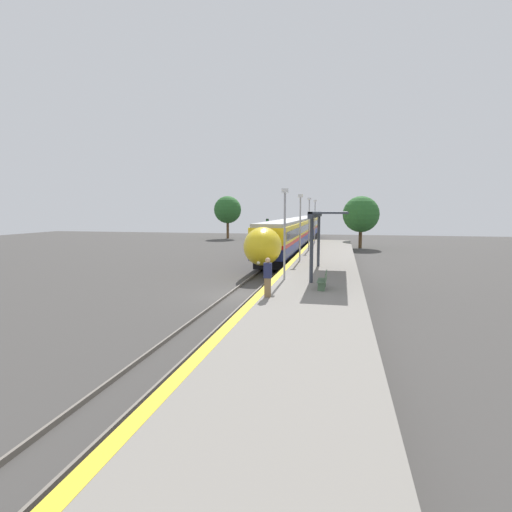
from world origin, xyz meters
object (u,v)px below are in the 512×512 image
Objects in this scene: platform_bench at (324,280)px; lamppost_far at (309,220)px; train at (297,231)px; railway_signal at (267,232)px; person_waiting at (268,276)px; lamppost_near at (285,228)px; lamppost_mid at (300,223)px; lamppost_farthest at (315,218)px.

lamppost_far is (-2.33, 19.45, 2.50)m from platform_bench.
railway_signal is at bearing -109.83° from train.
person_waiting is 0.35× the size of lamppost_far.
lamppost_near is 1.00× the size of lamppost_mid.
lamppost_mid and lamppost_far have the same top height.
railway_signal is (-7.39, 24.26, 1.00)m from platform_bench.
lamppost_farthest reaches higher than platform_bench.
lamppost_mid is at bearing -69.24° from railway_signal.
lamppost_near is at bearing -90.00° from lamppost_far.
person_waiting is 27.15m from railway_signal.
railway_signal is 0.77× the size of lamppost_farthest.
railway_signal is 0.77× the size of lamppost_near.
railway_signal is at bearing 106.95° from platform_bench.
platform_bench is 0.29× the size of lamppost_mid.
lamppost_farthest is at bearing 89.84° from person_waiting.
lamppost_farthest is at bearing 90.00° from lamppost_far.
railway_signal is at bearing -143.68° from lamppost_farthest.
lamppost_farthest is at bearing -54.62° from train.
platform_bench is 11.44m from lamppost_mid.
lamppost_near reaches higher than person_waiting.
train is 27.48× the size of person_waiting.
railway_signal is at bearing 100.57° from person_waiting.
railway_signal reaches higher than platform_bench.
person_waiting is 21.96m from lamppost_far.
lamppost_near is (2.47, -29.07, 1.72)m from train.
platform_bench is at bearing -77.93° from lamppost_mid.
person_waiting is at bearing -90.22° from lamppost_far.
lamppost_far reaches higher than train.
train is 7.65m from railway_signal.
train is 9.66× the size of lamppost_near.
lamppost_mid reaches higher than platform_bench.
train is 9.66× the size of lamppost_far.
lamppost_near is 1.00× the size of lamppost_far.
lamppost_farthest is (0.00, 8.53, 0.00)m from lamppost_far.
train is 12.38m from lamppost_far.
platform_bench is 0.29× the size of lamppost_farthest.
lamppost_farthest reaches higher than railway_signal.
lamppost_near is at bearing 134.46° from platform_bench.
train is 29.23m from lamppost_near.
lamppost_near is at bearing 89.02° from person_waiting.
lamppost_near is 25.60m from lamppost_farthest.
railway_signal is at bearing 136.42° from lamppost_far.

